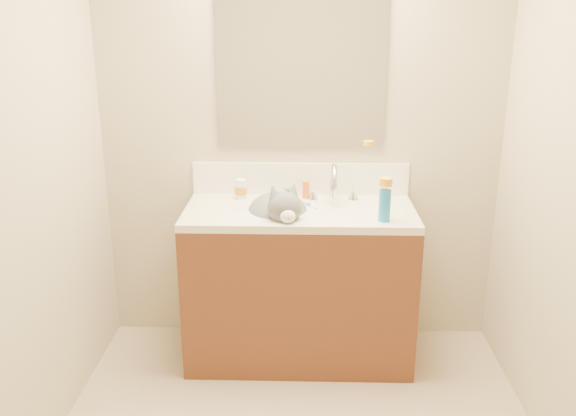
# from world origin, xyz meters

# --- Properties ---
(room_shell) EXTENTS (2.24, 2.54, 2.52)m
(room_shell) POSITION_xyz_m (0.00, 0.00, 1.49)
(room_shell) COLOR tan
(room_shell) RESTS_ON ground
(vanity_cabinet) EXTENTS (1.20, 0.55, 0.82)m
(vanity_cabinet) POSITION_xyz_m (0.00, 0.97, 0.41)
(vanity_cabinet) COLOR #552A16
(vanity_cabinet) RESTS_ON ground
(counter_slab) EXTENTS (1.20, 0.55, 0.04)m
(counter_slab) POSITION_xyz_m (0.00, 0.97, 0.84)
(counter_slab) COLOR beige
(counter_slab) RESTS_ON vanity_cabinet
(basin) EXTENTS (0.45, 0.36, 0.14)m
(basin) POSITION_xyz_m (-0.12, 0.94, 0.79)
(basin) COLOR silver
(basin) RESTS_ON vanity_cabinet
(faucet) EXTENTS (0.28, 0.20, 0.21)m
(faucet) POSITION_xyz_m (0.18, 1.11, 0.95)
(faucet) COLOR silver
(faucet) RESTS_ON counter_slab
(cat) EXTENTS (0.43, 0.48, 0.34)m
(cat) POSITION_xyz_m (-0.11, 0.94, 0.84)
(cat) COLOR #535153
(cat) RESTS_ON basin
(backsplash) EXTENTS (1.20, 0.02, 0.18)m
(backsplash) POSITION_xyz_m (0.00, 1.24, 0.95)
(backsplash) COLOR white
(backsplash) RESTS_ON counter_slab
(mirror) EXTENTS (0.90, 0.02, 0.80)m
(mirror) POSITION_xyz_m (0.00, 1.24, 1.54)
(mirror) COLOR white
(mirror) RESTS_ON room_shell
(pill_bottle) EXTENTS (0.07, 0.07, 0.11)m
(pill_bottle) POSITION_xyz_m (-0.32, 1.15, 0.91)
(pill_bottle) COLOR white
(pill_bottle) RESTS_ON counter_slab
(pill_label) EXTENTS (0.07, 0.07, 0.04)m
(pill_label) POSITION_xyz_m (-0.32, 1.15, 0.91)
(pill_label) COLOR orange
(pill_label) RESTS_ON pill_bottle
(silver_jar) EXTENTS (0.07, 0.07, 0.06)m
(silver_jar) POSITION_xyz_m (-0.06, 1.16, 0.89)
(silver_jar) COLOR #B7B7BC
(silver_jar) RESTS_ON counter_slab
(amber_bottle) EXTENTS (0.05, 0.05, 0.10)m
(amber_bottle) POSITION_xyz_m (0.03, 1.17, 0.91)
(amber_bottle) COLOR orange
(amber_bottle) RESTS_ON counter_slab
(toothbrush) EXTENTS (0.08, 0.13, 0.01)m
(toothbrush) POSITION_xyz_m (0.05, 1.03, 0.86)
(toothbrush) COLOR white
(toothbrush) RESTS_ON counter_slab
(toothbrush_head) EXTENTS (0.03, 0.03, 0.02)m
(toothbrush_head) POSITION_xyz_m (0.05, 1.03, 0.87)
(toothbrush_head) COLOR #618AD0
(toothbrush_head) RESTS_ON counter_slab
(spray_can) EXTENTS (0.07, 0.07, 0.16)m
(spray_can) POSITION_xyz_m (0.42, 0.80, 0.94)
(spray_can) COLOR #1B7AC3
(spray_can) RESTS_ON counter_slab
(spray_cap) EXTENTS (0.08, 0.08, 0.04)m
(spray_cap) POSITION_xyz_m (0.42, 0.80, 1.06)
(spray_cap) COLOR #F3A619
(spray_cap) RESTS_ON spray_can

